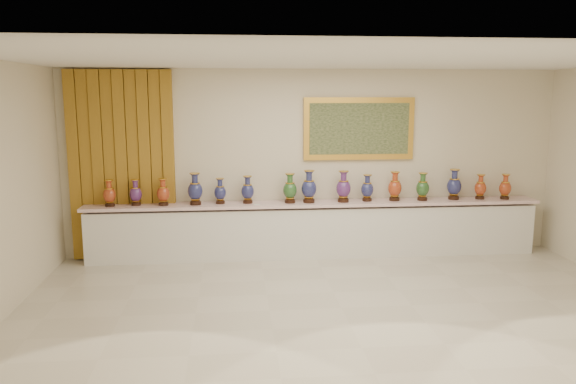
% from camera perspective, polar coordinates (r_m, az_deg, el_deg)
% --- Properties ---
extents(ground, '(8.00, 8.00, 0.00)m').
position_cam_1_polar(ground, '(7.10, 5.44, -11.65)').
color(ground, beige).
rests_on(ground, ground).
extents(room, '(8.00, 8.00, 8.00)m').
position_cam_1_polar(room, '(9.04, -12.76, 3.23)').
color(room, beige).
rests_on(room, ground).
extents(counter, '(7.28, 0.48, 0.90)m').
position_cam_1_polar(counter, '(9.10, 2.77, -3.88)').
color(counter, white).
rests_on(counter, ground).
extents(vase_0, '(0.22, 0.22, 0.41)m').
position_cam_1_polar(vase_0, '(9.02, -17.68, -0.25)').
color(vase_0, '#32190E').
rests_on(vase_0, counter).
extents(vase_1, '(0.21, 0.21, 0.41)m').
position_cam_1_polar(vase_1, '(9.00, -15.22, -0.17)').
color(vase_1, '#32190E').
rests_on(vase_1, counter).
extents(vase_2, '(0.22, 0.22, 0.42)m').
position_cam_1_polar(vase_2, '(8.89, -12.56, -0.13)').
color(vase_2, '#32190E').
rests_on(vase_2, counter).
extents(vase_3, '(0.27, 0.27, 0.50)m').
position_cam_1_polar(vase_3, '(8.85, -9.41, 0.15)').
color(vase_3, '#32190E').
rests_on(vase_3, counter).
extents(vase_4, '(0.19, 0.19, 0.40)m').
position_cam_1_polar(vase_4, '(8.88, -6.91, -0.02)').
color(vase_4, '#32190E').
rests_on(vase_4, counter).
extents(vase_5, '(0.23, 0.23, 0.44)m').
position_cam_1_polar(vase_5, '(8.88, -4.12, 0.11)').
color(vase_5, '#32190E').
rests_on(vase_5, counter).
extents(vase_6, '(0.23, 0.23, 0.47)m').
position_cam_1_polar(vase_6, '(8.87, 0.20, 0.24)').
color(vase_6, '#32190E').
rests_on(vase_6, counter).
extents(vase_7, '(0.32, 0.32, 0.52)m').
position_cam_1_polar(vase_7, '(8.90, 2.15, 0.39)').
color(vase_7, '#32190E').
rests_on(vase_7, counter).
extents(vase_8, '(0.25, 0.25, 0.50)m').
position_cam_1_polar(vase_8, '(8.99, 5.65, 0.40)').
color(vase_8, '#32190E').
rests_on(vase_8, counter).
extents(vase_9, '(0.26, 0.26, 0.43)m').
position_cam_1_polar(vase_9, '(9.12, 8.05, 0.29)').
color(vase_9, '#32190E').
rests_on(vase_9, counter).
extents(vase_10, '(0.25, 0.25, 0.48)m').
position_cam_1_polar(vase_10, '(9.23, 10.79, 0.44)').
color(vase_10, '#32190E').
rests_on(vase_10, counter).
extents(vase_11, '(0.27, 0.27, 0.45)m').
position_cam_1_polar(vase_11, '(9.35, 13.52, 0.40)').
color(vase_11, '#32190E').
rests_on(vase_11, counter).
extents(vase_12, '(0.30, 0.30, 0.50)m').
position_cam_1_polar(vase_12, '(9.57, 16.52, 0.60)').
color(vase_12, '#32190E').
rests_on(vase_12, counter).
extents(vase_13, '(0.24, 0.24, 0.41)m').
position_cam_1_polar(vase_13, '(9.74, 18.95, 0.39)').
color(vase_13, '#32190E').
rests_on(vase_13, counter).
extents(vase_14, '(0.23, 0.23, 0.41)m').
position_cam_1_polar(vase_14, '(9.87, 21.20, 0.39)').
color(vase_14, '#32190E').
rests_on(vase_14, counter).
extents(label_card, '(0.10, 0.06, 0.00)m').
position_cam_1_polar(label_card, '(8.78, -3.16, -1.28)').
color(label_card, white).
rests_on(label_card, counter).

